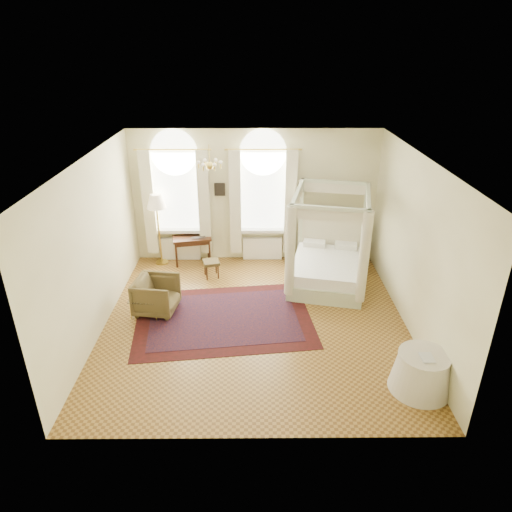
{
  "coord_description": "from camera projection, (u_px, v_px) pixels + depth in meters",
  "views": [
    {
      "loc": [
        -0.04,
        -7.76,
        5.14
      ],
      "look_at": [
        0.02,
        0.4,
        1.27
      ],
      "focal_mm": 32.0,
      "sensor_mm": 36.0,
      "label": 1
    }
  ],
  "objects": [
    {
      "name": "book",
      "position": [
        421.0,
        358.0,
        7.07
      ],
      "size": [
        0.2,
        0.26,
        0.02
      ],
      "primitive_type": "imported",
      "rotation": [
        0.0,
        0.0,
        -0.02
      ],
      "color": "black",
      "rests_on": "side_table"
    },
    {
      "name": "stool",
      "position": [
        211.0,
        264.0,
        10.81
      ],
      "size": [
        0.44,
        0.44,
        0.42
      ],
      "color": "#453A1D",
      "rests_on": "ground"
    },
    {
      "name": "writing_desk",
      "position": [
        192.0,
        241.0,
        11.39
      ],
      "size": [
        1.02,
        0.66,
        0.7
      ],
      "color": "#3B1D10",
      "rests_on": "ground"
    },
    {
      "name": "laptop",
      "position": [
        198.0,
        237.0,
        11.32
      ],
      "size": [
        0.38,
        0.28,
        0.03
      ],
      "primitive_type": "imported",
      "rotation": [
        0.0,
        0.0,
        3.32
      ],
      "color": "black",
      "rests_on": "writing_desk"
    },
    {
      "name": "wall_pictures",
      "position": [
        258.0,
        188.0,
        11.09
      ],
      "size": [
        2.54,
        0.03,
        0.39
      ],
      "color": "black",
      "rests_on": "room_walls"
    },
    {
      "name": "window_right",
      "position": [
        263.0,
        205.0,
        11.18
      ],
      "size": [
        1.62,
        0.27,
        3.29
      ],
      "color": "silver",
      "rests_on": "room_walls"
    },
    {
      "name": "side_table",
      "position": [
        421.0,
        372.0,
        7.3
      ],
      "size": [
        0.99,
        0.99,
        0.67
      ],
      "color": "beige",
      "rests_on": "ground"
    },
    {
      "name": "nightstand_lamp",
      "position": [
        346.0,
        228.0,
        11.35
      ],
      "size": [
        0.27,
        0.27,
        0.4
      ],
      "color": "gold",
      "rests_on": "nightstand"
    },
    {
      "name": "window_left",
      "position": [
        177.0,
        205.0,
        11.17
      ],
      "size": [
        1.62,
        0.27,
        3.29
      ],
      "color": "silver",
      "rests_on": "room_walls"
    },
    {
      "name": "coffee_table",
      "position": [
        145.0,
        300.0,
        9.26
      ],
      "size": [
        0.64,
        0.48,
        0.41
      ],
      "color": "silver",
      "rests_on": "ground"
    },
    {
      "name": "canopy_bed",
      "position": [
        327.0,
        265.0,
        10.41
      ],
      "size": [
        2.05,
        2.34,
        2.21
      ],
      "color": "#B6BF9B",
      "rests_on": "ground"
    },
    {
      "name": "armchair",
      "position": [
        157.0,
        295.0,
        9.4
      ],
      "size": [
        0.95,
        0.93,
        0.76
      ],
      "primitive_type": "imported",
      "rotation": [
        0.0,
        0.0,
        1.43
      ],
      "color": "#4C3E20",
      "rests_on": "ground"
    },
    {
      "name": "oriental_rug",
      "position": [
        224.0,
        318.0,
        9.31
      ],
      "size": [
        3.8,
        2.93,
        0.01
      ],
      "color": "#441010",
      "rests_on": "ground"
    },
    {
      "name": "floor_lamp",
      "position": [
        156.0,
        205.0,
        10.97
      ],
      "size": [
        0.47,
        0.47,
        1.82
      ],
      "color": "gold",
      "rests_on": "ground"
    },
    {
      "name": "room_walls",
      "position": [
        255.0,
        230.0,
        8.37
      ],
      "size": [
        6.0,
        6.0,
        6.0
      ],
      "color": "#FFF7C2",
      "rests_on": "ground"
    },
    {
      "name": "nightstand",
      "position": [
        343.0,
        251.0,
        11.53
      ],
      "size": [
        0.5,
        0.46,
        0.64
      ],
      "primitive_type": "cube",
      "rotation": [
        0.0,
        0.0,
        -0.13
      ],
      "color": "#3B1D10",
      "rests_on": "ground"
    },
    {
      "name": "ground",
      "position": [
        255.0,
        321.0,
        9.22
      ],
      "size": [
        6.0,
        6.0,
        0.0
      ],
      "primitive_type": "plane",
      "color": "olive",
      "rests_on": "ground"
    },
    {
      "name": "chandelier",
      "position": [
        210.0,
        164.0,
        9.05
      ],
      "size": [
        0.51,
        0.45,
        0.5
      ],
      "color": "gold",
      "rests_on": "room_walls"
    }
  ]
}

